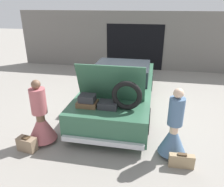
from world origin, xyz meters
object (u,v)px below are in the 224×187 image
suitcase_beside_left_person (27,144)px  person_right (174,133)px  suitcase_beside_right_person (181,161)px  person_left (41,121)px  car (120,88)px

suitcase_beside_left_person → person_right: bearing=8.5°
suitcase_beside_left_person → suitcase_beside_right_person: size_ratio=0.90×
person_left → person_right: bearing=91.1°
person_right → suitcase_beside_left_person: (-3.24, -0.48, -0.40)m
suitcase_beside_left_person → suitcase_beside_right_person: bearing=1.7°
person_right → suitcase_beside_right_person: (0.18, -0.38, -0.41)m
person_left → person_right: size_ratio=1.00×
suitcase_beside_right_person → suitcase_beside_left_person: bearing=-178.3°
person_right → suitcase_beside_left_person: bearing=87.0°
suitcase_beside_left_person → car: bearing=58.2°
car → person_left: 2.80m
car → person_left: car is taller
car → suitcase_beside_left_person: size_ratio=10.99×
person_right → suitcase_beside_right_person: size_ratio=3.10×
person_right → car: bearing=22.4°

